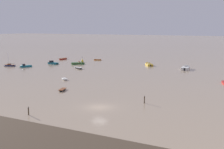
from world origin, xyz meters
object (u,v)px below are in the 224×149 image
at_px(motorboat_moored_0, 149,65).
at_px(rowboat_moored_2, 98,60).
at_px(motorboat_moored_2, 52,63).
at_px(motorboat_moored_4, 24,66).
at_px(mooring_post_left, 144,100).
at_px(sailboat_moored_0, 10,65).
at_px(motorboat_moored_3, 79,63).
at_px(rowboat_moored_0, 62,90).
at_px(channel_buoy, 82,61).
at_px(motorboat_moored_1, 186,68).
at_px(rowboat_moored_1, 63,59).
at_px(mooring_post_right, 28,111).
at_px(rowboat_moored_6, 64,79).
at_px(rowboat_moored_3, 79,68).

distance_m(motorboat_moored_0, rowboat_moored_2, 25.10).
bearing_deg(motorboat_moored_2, rowboat_moored_2, -106.61).
relative_size(motorboat_moored_4, mooring_post_left, 2.89).
relative_size(sailboat_moored_0, motorboat_moored_3, 1.02).
xyz_separation_m(rowboat_moored_0, channel_buoy, (-24.79, 45.58, 0.33)).
distance_m(motorboat_moored_1, rowboat_moored_1, 53.16).
bearing_deg(motorboat_moored_3, motorboat_moored_1, -35.59).
bearing_deg(motorboat_moored_3, motorboat_moored_4, -172.30).
xyz_separation_m(motorboat_moored_4, mooring_post_right, (40.80, -41.34, 0.40)).
bearing_deg(motorboat_moored_4, motorboat_moored_2, -166.50).
bearing_deg(motorboat_moored_1, rowboat_moored_6, 138.41).
height_order(rowboat_moored_3, motorboat_moored_3, motorboat_moored_3).
bearing_deg(motorboat_moored_4, rowboat_moored_6, 91.30).
bearing_deg(rowboat_moored_3, channel_buoy, -33.94).
height_order(sailboat_moored_0, channel_buoy, sailboat_moored_0).
xyz_separation_m(motorboat_moored_2, motorboat_moored_3, (9.45, 4.20, -0.04)).
relative_size(motorboat_moored_3, mooring_post_right, 3.26).
distance_m(rowboat_moored_3, motorboat_moored_3, 11.80).
height_order(motorboat_moored_2, channel_buoy, channel_buoy).
xyz_separation_m(rowboat_moored_2, mooring_post_left, (42.63, -55.72, 0.52)).
distance_m(rowboat_moored_2, channel_buoy, 8.59).
bearing_deg(mooring_post_right, motorboat_moored_2, 125.82).
bearing_deg(sailboat_moored_0, channel_buoy, -148.93).
height_order(rowboat_moored_0, mooring_post_left, mooring_post_left).
bearing_deg(motorboat_moored_2, motorboat_moored_3, -146.89).
bearing_deg(mooring_post_left, rowboat_moored_6, 155.15).
xyz_separation_m(rowboat_moored_2, motorboat_moored_3, (0.54, -14.25, 0.10)).
distance_m(rowboat_moored_3, motorboat_moored_4, 19.43).
relative_size(motorboat_moored_3, channel_buoy, 2.12).
height_order(rowboat_moored_0, mooring_post_right, mooring_post_right).
xyz_separation_m(rowboat_moored_1, mooring_post_right, (43.42, -66.78, 0.45)).
xyz_separation_m(rowboat_moored_6, mooring_post_right, (13.91, -28.05, 0.52)).
relative_size(rowboat_moored_0, channel_buoy, 1.43).
distance_m(rowboat_moored_2, motorboat_moored_3, 14.26).
height_order(sailboat_moored_0, motorboat_moored_3, sailboat_moored_0).
xyz_separation_m(motorboat_moored_4, channel_buoy, (9.72, 21.36, 0.22)).
relative_size(motorboat_moored_1, channel_buoy, 2.81).
height_order(sailboat_moored_0, mooring_post_left, sailboat_moored_0).
bearing_deg(sailboat_moored_0, motorboat_moored_4, 162.08).
xyz_separation_m(motorboat_moored_3, rowboat_moored_6, (14.61, -28.75, -0.11)).
distance_m(motorboat_moored_1, sailboat_moored_0, 60.63).
relative_size(sailboat_moored_0, rowboat_moored_3, 1.17).
distance_m(motorboat_moored_1, motorboat_moored_4, 54.54).
bearing_deg(motorboat_moored_2, motorboat_moored_4, 85.05).
xyz_separation_m(motorboat_moored_1, rowboat_moored_1, (-52.97, 4.47, -0.10)).
relative_size(channel_buoy, mooring_post_right, 1.54).
bearing_deg(rowboat_moored_2, rowboat_moored_0, 94.21).
distance_m(motorboat_moored_0, motorboat_moored_4, 43.52).
relative_size(motorboat_moored_1, motorboat_moored_4, 1.46).
height_order(rowboat_moored_2, rowboat_moored_6, rowboat_moored_2).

